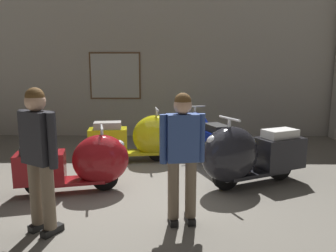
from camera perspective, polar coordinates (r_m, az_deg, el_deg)
ground_plane at (r=4.92m, az=-3.54°, el=-11.49°), size 60.00×60.00×0.00m
showroom_back_wall at (r=8.68m, az=-0.52°, el=10.43°), size 18.00×0.63×3.72m
scooter_0 at (r=4.89m, az=-15.08°, el=-6.42°), size 1.67×0.83×0.99m
scooter_1 at (r=6.26m, az=-4.86°, el=-2.14°), size 1.80×0.75×1.07m
scooter_2 at (r=6.50m, az=5.98°, el=-1.71°), size 1.09×1.80×1.06m
scooter_3 at (r=5.07m, az=13.85°, el=-5.06°), size 1.88×1.25×1.12m
visitor_0 at (r=3.70m, az=-22.26°, el=-4.21°), size 0.49×0.39×1.63m
visitor_1 at (r=3.64m, az=2.61°, el=-4.34°), size 0.52×0.29×1.56m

